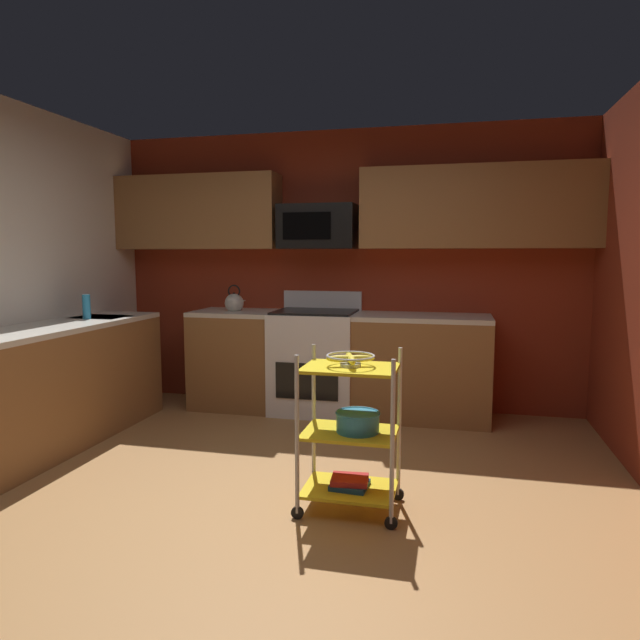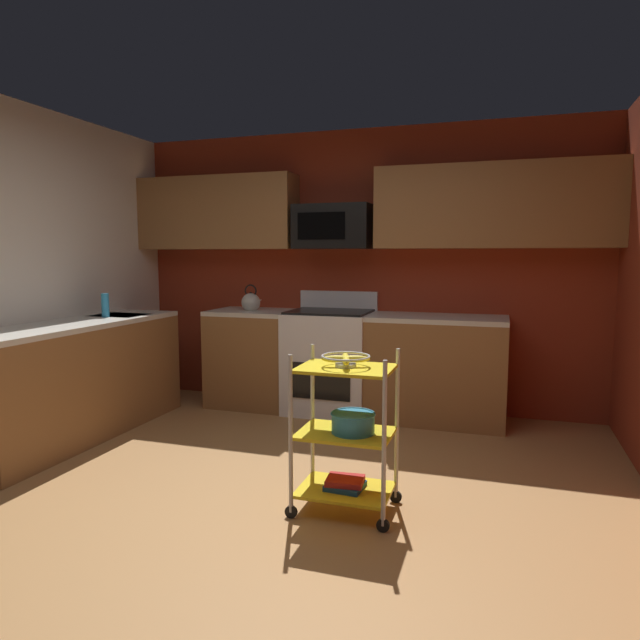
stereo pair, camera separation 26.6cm
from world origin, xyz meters
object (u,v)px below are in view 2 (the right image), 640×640
object	(u,v)px
kettle	(251,302)
microwave	(334,227)
fruit_bowl	(346,359)
book_stack	(345,483)
dish_soap_bottle	(105,305)
mixing_bowl_large	(353,422)
oven_range	(330,360)
rolling_cart	(345,433)

from	to	relation	value
kettle	microwave	bearing A→B (deg)	7.83
fruit_bowl	book_stack	world-z (taller)	fruit_bowl
dish_soap_bottle	microwave	bearing A→B (deg)	31.38
mixing_bowl_large	oven_range	bearing A→B (deg)	110.45
rolling_cart	book_stack	distance (m)	0.29
oven_range	dish_soap_bottle	world-z (taller)	dish_soap_bottle
microwave	book_stack	bearing A→B (deg)	-71.60
rolling_cart	microwave	bearing A→B (deg)	108.40
microwave	mixing_bowl_large	xyz separation A→B (m)	(0.72, -2.05, -1.18)
mixing_bowl_large	dish_soap_bottle	distance (m)	2.68
oven_range	fruit_bowl	distance (m)	2.10
rolling_cart	book_stack	bearing A→B (deg)	14.04
microwave	rolling_cart	world-z (taller)	microwave
oven_range	rolling_cart	bearing A→B (deg)	-70.70
oven_range	rolling_cart	world-z (taller)	oven_range
book_stack	kettle	world-z (taller)	kettle
book_stack	dish_soap_bottle	xyz separation A→B (m)	(-2.39, 1.01, 0.86)
kettle	dish_soap_bottle	size ratio (longest dim) A/B	1.32
microwave	kettle	distance (m)	1.06
oven_range	rolling_cart	xyz separation A→B (m)	(0.68, -1.94, -0.03)
oven_range	book_stack	bearing A→B (deg)	-70.70
kettle	rolling_cart	bearing A→B (deg)	-52.82
microwave	fruit_bowl	distance (m)	2.31
microwave	oven_range	bearing A→B (deg)	-89.74
rolling_cart	fruit_bowl	size ratio (longest dim) A/B	3.36
rolling_cart	book_stack	size ratio (longest dim) A/B	4.15
oven_range	rolling_cart	size ratio (longest dim) A/B	1.20
rolling_cart	dish_soap_bottle	xyz separation A→B (m)	(-2.39, 1.01, 0.57)
dish_soap_bottle	oven_range	bearing A→B (deg)	28.75
fruit_bowl	kettle	distance (m)	2.44
fruit_bowl	oven_range	bearing A→B (deg)	109.30
mixing_bowl_large	kettle	xyz separation A→B (m)	(-1.51, 1.94, 0.48)
mixing_bowl_large	kettle	bearing A→B (deg)	127.99
mixing_bowl_large	book_stack	bearing A→B (deg)	180.00
rolling_cart	mixing_bowl_large	xyz separation A→B (m)	(0.04, 0.00, 0.07)
microwave	mixing_bowl_large	size ratio (longest dim) A/B	2.78
book_stack	kettle	bearing A→B (deg)	127.18
microwave	book_stack	distance (m)	2.65
mixing_bowl_large	book_stack	world-z (taller)	mixing_bowl_large
kettle	dish_soap_bottle	world-z (taller)	kettle
mixing_bowl_large	book_stack	size ratio (longest dim) A/B	1.14
oven_range	mixing_bowl_large	world-z (taller)	oven_range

